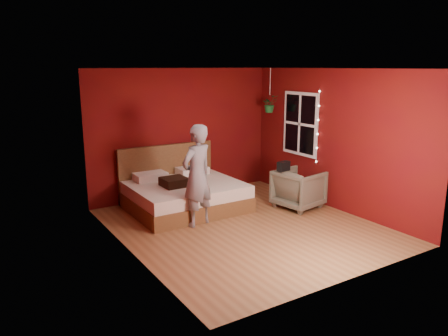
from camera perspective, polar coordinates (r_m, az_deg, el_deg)
The scene contains 10 objects.
floor at distance 7.44m, azimuth 2.74°, elevation -7.61°, with size 4.50×4.50×0.00m, color brown.
room_walls at distance 7.02m, azimuth 2.89°, elevation 5.31°, with size 4.04×4.54×2.62m.
window at distance 8.96m, azimuth 9.93°, elevation 5.69°, with size 0.05×0.97×1.27m.
fairy_lights at distance 8.56m, azimuth 12.15°, elevation 5.25°, with size 0.04×0.04×1.45m.
bed at distance 8.31m, azimuth -5.34°, elevation -3.30°, with size 2.02×1.72×1.11m.
person at distance 7.27m, azimuth -3.55°, elevation -1.01°, with size 0.63×0.41×1.72m, color slate.
armchair at distance 8.41m, azimuth 9.72°, elevation -2.69°, with size 0.78×0.81×0.73m, color #5F5E4B.
handbag at distance 8.19m, azimuth 7.78°, elevation 0.24°, with size 0.25×0.12×0.18m, color black.
throw_pillow at distance 7.99m, azimuth -6.52°, elevation -1.82°, with size 0.44×0.44×0.16m, color black.
hanging_plant at distance 9.19m, azimuth 5.98°, elevation 8.34°, with size 0.33×0.28×0.91m.
Camera 1 is at (-4.00, -5.69, 2.64)m, focal length 35.00 mm.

